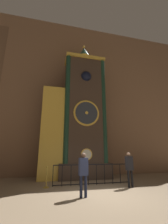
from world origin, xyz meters
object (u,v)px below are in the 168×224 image
object	(u,v)px
visitor_far	(129,166)
stanchion_post	(46,181)
visitor_near	(83,170)
clock_tower	(78,115)

from	to	relation	value
visitor_far	stanchion_post	xyz separation A→B (m)	(-4.03, 0.89, -0.67)
visitor_near	stanchion_post	world-z (taller)	visitor_near
clock_tower	visitor_near	bearing A→B (deg)	-97.73
clock_tower	visitor_far	world-z (taller)	clock_tower
visitor_near	visitor_far	bearing A→B (deg)	17.68
visitor_near	stanchion_post	bearing A→B (deg)	119.22
visitor_far	clock_tower	bearing A→B (deg)	118.83
visitor_near	clock_tower	bearing A→B (deg)	77.00
clock_tower	visitor_far	bearing A→B (deg)	-56.49
stanchion_post	clock_tower	bearing A→B (deg)	48.73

